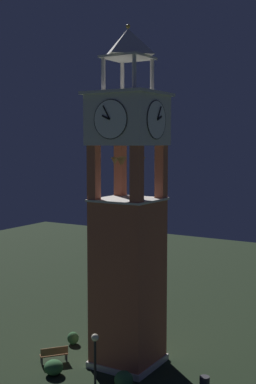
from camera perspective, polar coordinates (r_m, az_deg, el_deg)
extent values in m
plane|color=black|center=(31.79, 0.00, -18.20)|extent=(80.00, 80.00, 0.00)
cube|color=#AD5B42|center=(30.21, 0.00, -9.93)|extent=(3.30, 3.30, 9.48)
cube|color=beige|center=(31.72, 0.00, -17.91)|extent=(3.50, 3.50, 0.35)
cube|color=black|center=(32.19, -2.63, -15.69)|extent=(1.10, 0.04, 2.20)
cylinder|color=beige|center=(31.71, -2.64, -13.32)|extent=(1.10, 0.04, 1.10)
cube|color=#AD5B42|center=(31.08, -0.85, 2.26)|extent=(0.56, 0.56, 3.09)
cube|color=#AD5B42|center=(28.80, -3.75, 2.01)|extent=(0.56, 0.56, 3.09)
cube|color=#AD5B42|center=(29.71, 3.63, 2.11)|extent=(0.56, 0.56, 3.09)
cube|color=#AD5B42|center=(27.32, 0.96, 1.84)|extent=(0.56, 0.56, 3.09)
cube|color=beige|center=(29.32, 0.00, -0.84)|extent=(3.46, 3.46, 0.12)
cone|color=brown|center=(28.54, -0.81, 3.33)|extent=(0.46, 0.46, 0.42)
cone|color=brown|center=(28.53, 0.76, 3.33)|extent=(0.40, 0.40, 0.41)
cone|color=brown|center=(29.04, 1.44, 3.37)|extent=(0.49, 0.49, 0.47)
cone|color=brown|center=(29.74, 0.91, 3.42)|extent=(0.58, 0.58, 0.40)
cone|color=brown|center=(29.84, -0.60, 3.42)|extent=(0.49, 0.49, 0.48)
cone|color=brown|center=(29.22, -1.46, 3.38)|extent=(0.43, 0.43, 0.43)
cube|color=beige|center=(29.17, 0.00, 7.80)|extent=(3.54, 3.54, 2.75)
cylinder|color=white|center=(30.14, -2.93, 7.71)|extent=(2.09, 0.05, 2.09)
torus|color=black|center=(30.14, -2.93, 7.71)|extent=(2.11, 0.06, 2.11)
cube|color=black|center=(30.38, -2.77, 7.89)|extent=(0.52, 0.03, 0.29)
cube|color=black|center=(30.37, -2.81, 8.38)|extent=(0.47, 0.03, 0.75)
cylinder|color=white|center=(28.29, 3.13, 7.87)|extent=(2.09, 0.05, 2.09)
torus|color=black|center=(28.29, 3.13, 7.87)|extent=(2.11, 0.06, 2.11)
cube|color=black|center=(28.48, 3.47, 8.05)|extent=(0.52, 0.03, 0.29)
cube|color=black|center=(28.46, 3.44, 8.58)|extent=(0.47, 0.03, 0.75)
cylinder|color=white|center=(30.72, 1.75, 7.67)|extent=(0.05, 2.09, 2.09)
torus|color=black|center=(30.72, 1.75, 7.67)|extent=(0.06, 2.11, 2.11)
cube|color=black|center=(30.89, 1.41, 7.85)|extent=(0.03, 0.52, 0.29)
cube|color=black|center=(30.89, 1.46, 8.33)|extent=(0.03, 0.47, 0.75)
cylinder|color=white|center=(27.66, -1.94, 7.93)|extent=(0.05, 2.09, 2.09)
torus|color=black|center=(27.66, -1.94, 7.93)|extent=(0.06, 2.11, 2.11)
cube|color=black|center=(27.75, -2.43, 8.13)|extent=(0.03, 0.52, 0.29)
cube|color=black|center=(27.75, -2.38, 8.67)|extent=(0.03, 0.47, 0.75)
cube|color=beige|center=(29.27, 0.00, 10.64)|extent=(3.90, 3.90, 0.16)
cylinder|color=beige|center=(30.71, -0.62, 12.26)|extent=(0.22, 0.22, 1.83)
cylinder|color=beige|center=(29.09, -2.70, 12.64)|extent=(0.22, 0.22, 1.83)
cylinder|color=beige|center=(29.74, 2.64, 12.48)|extent=(0.22, 0.22, 1.83)
cylinder|color=beige|center=(28.06, 0.68, 12.91)|extent=(0.22, 0.22, 1.83)
cube|color=beige|center=(29.52, 0.00, 14.44)|extent=(2.39, 2.39, 0.12)
pyramid|color=beige|center=(29.66, 0.00, 15.98)|extent=(2.39, 2.39, 1.49)
sphere|color=#B79338|center=(29.83, 0.00, 17.61)|extent=(0.24, 0.24, 0.24)
cube|color=brown|center=(32.10, -8.09, -17.14)|extent=(1.51, 1.36, 0.06)
cube|color=brown|center=(31.82, -8.03, -16.80)|extent=(1.27, 1.06, 0.44)
cube|color=#2D2D33|center=(32.08, -9.41, -17.64)|extent=(0.31, 0.36, 0.42)
cube|color=#2D2D33|center=(32.33, -6.77, -17.42)|extent=(0.31, 0.36, 0.42)
cylinder|color=black|center=(26.48, -3.60, -19.28)|extent=(0.12, 0.12, 3.33)
sphere|color=#F9EFCC|center=(25.77, -3.62, -15.55)|extent=(0.36, 0.36, 0.36)
cylinder|color=#2D2D33|center=(28.78, 8.34, -20.01)|extent=(0.52, 0.52, 0.80)
ellipsoid|color=#336638|center=(28.80, -0.47, -19.79)|extent=(0.98, 0.98, 0.93)
ellipsoid|color=#336638|center=(34.54, -6.01, -15.56)|extent=(0.73, 0.73, 0.78)
ellipsoid|color=#336638|center=(30.58, -8.11, -18.40)|extent=(1.06, 1.06, 0.82)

